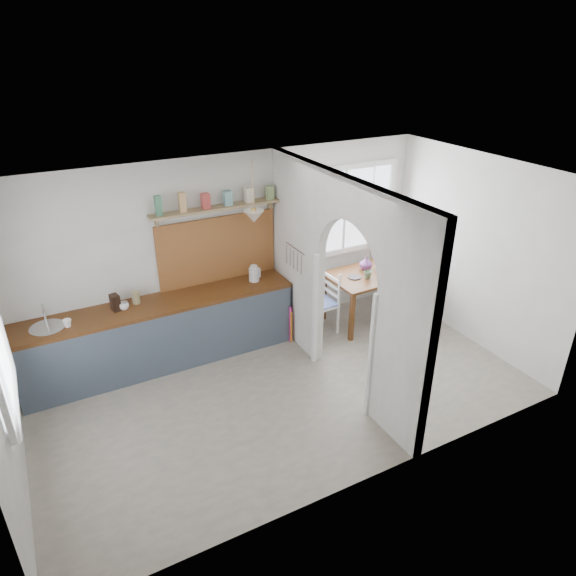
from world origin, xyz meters
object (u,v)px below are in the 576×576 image
dining_table (368,297)px  vase (366,263)px  chair_left (320,303)px  kettle (254,273)px  chair_right (417,281)px

dining_table → vase: bearing=78.7°
dining_table → chair_left: chair_left is taller
kettle → vase: kettle is taller
chair_left → vase: vase is taller
vase → chair_right: bearing=-14.8°
chair_left → vase: 0.95m
vase → dining_table: bearing=-99.6°
vase → kettle: bearing=173.8°
dining_table → vase: vase is taller
chair_left → chair_right: bearing=83.3°
dining_table → chair_left: (-0.82, 0.06, 0.08)m
kettle → vase: size_ratio=1.13×
chair_right → kettle: 2.66m
chair_right → vase: chair_right is taller
kettle → dining_table: bearing=-22.6°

